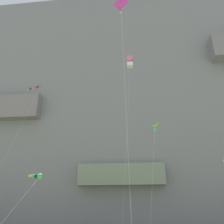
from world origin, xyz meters
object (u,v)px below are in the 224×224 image
Objects in this scene: kite_box_front_field at (130,62)px; kite_diamond_upper_right at (121,12)px; kite_banner_low_left at (30,98)px; kite_delta_near_cliff at (152,132)px; kite_windsock_high_center at (37,176)px.

kite_diamond_upper_right is at bearing -90.95° from kite_box_front_field.
kite_delta_near_cliff is at bearing -23.00° from kite_banner_low_left.
kite_delta_near_cliff is at bearing -77.62° from kite_box_front_field.
kite_delta_near_cliff is 13.57m from kite_windsock_high_center.
kite_banner_low_left is at bearing 157.00° from kite_delta_near_cliff.
kite_banner_low_left is at bearing 136.24° from kite_diamond_upper_right.
kite_windsock_high_center is (6.57, -8.05, -14.01)m from kite_banner_low_left.
kite_diamond_upper_right reaches higher than kite_banner_low_left.
kite_box_front_field is at bearing 89.05° from kite_diamond_upper_right.
kite_diamond_upper_right is 23.17m from kite_banner_low_left.
kite_box_front_field is 26.11m from kite_windsock_high_center.
kite_windsock_high_center is at bearing -50.81° from kite_banner_low_left.
kite_banner_low_left is (-17.04, -2.38, -7.52)m from kite_box_front_field.
kite_banner_low_left is (-16.73, 16.02, -0.58)m from kite_diamond_upper_right.
kite_delta_near_cliff is 0.50× the size of kite_banner_low_left.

